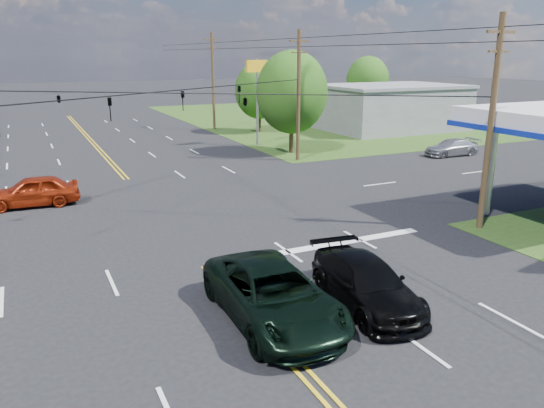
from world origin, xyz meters
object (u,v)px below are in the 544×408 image
retail_ne (390,109)px  suv_black (366,283)px  tree_right_a (292,92)px  tree_far_r (368,81)px  pole_se (491,122)px  pole_right_far (213,80)px  pole_ne (298,95)px  tree_right_b (259,91)px  pickup_dkgreen (273,295)px

retail_ne → suv_black: (-26.37, -33.24, -1.45)m
tree_right_a → suv_black: 27.59m
suv_black → tree_far_r: bearing=61.4°
pole_se → pole_right_far: 37.00m
retail_ne → pole_se: 33.72m
tree_far_r → suv_black: tree_far_r is taller
pole_ne → pole_right_far: 19.00m
tree_far_r → tree_right_b: bearing=-161.1°
tree_far_r → pickup_dkgreen: (-33.50, -42.91, -3.70)m
tree_right_a → pickup_dkgreen: bearing=-118.5°
pole_se → tree_far_r: bearing=61.7°
pole_ne → suv_black: (-9.37, -22.24, -4.16)m
pole_ne → tree_right_a: bearing=71.6°
tree_right_a → suv_black: size_ratio=1.58×
tree_right_b → suv_black: 39.55m
retail_ne → pickup_dkgreen: (-29.50, -32.91, -1.35)m
pickup_dkgreen → tree_right_a: bearing=62.7°
tree_far_r → suv_black: 52.97m
pole_se → tree_right_a: bearing=87.3°
retail_ne → tree_right_a: bearing=-153.4°
tree_right_b → tree_far_r: (17.50, 6.00, 0.33)m
pole_ne → suv_black: size_ratio=1.83×
suv_black → pickup_dkgreen: bearing=-179.4°
pole_se → pole_ne: size_ratio=1.00×
pole_ne → suv_black: pole_ne is taller
tree_right_b → tree_far_r: 18.50m
retail_ne → pole_right_far: pole_right_far is taller
pole_right_far → pickup_dkgreen: (-12.50, -40.91, -4.32)m
retail_ne → tree_right_a: tree_right_a is taller
tree_right_b → tree_far_r: size_ratio=0.93×
retail_ne → pole_se: size_ratio=1.47×
pole_ne → pole_right_far: (0.00, 19.00, 0.25)m
pole_se → tree_right_a: 21.02m
pole_ne → pickup_dkgreen: size_ratio=1.56×
pole_right_far → suv_black: 42.52m
retail_ne → pickup_dkgreen: bearing=-131.9°
tree_right_a → tree_far_r: tree_right_a is taller
retail_ne → suv_black: 42.45m
tree_right_b → suv_black: size_ratio=1.37×
tree_right_b → pickup_dkgreen: tree_right_b is taller
pole_se → tree_right_a: pole_se is taller
suv_black → pole_right_far: bearing=83.7°
pickup_dkgreen → suv_black: pickup_dkgreen is taller
pole_right_far → suv_black: pole_right_far is taller
pole_se → pole_right_far: (0.00, 37.00, 0.25)m
retail_ne → tree_right_b: size_ratio=1.98×
pole_right_far → tree_right_b: (3.50, -4.00, -0.95)m
pickup_dkgreen → tree_right_b: bearing=67.7°
tree_far_r → suv_black: size_ratio=1.47×
pickup_dkgreen → retail_ne: bearing=49.3°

